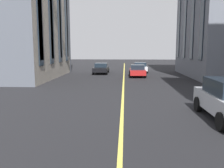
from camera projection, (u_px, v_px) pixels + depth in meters
lane_centre_line at (123, 101)px, 15.12m from camera, size 80.00×0.16×0.01m
car_white_mid at (140, 67)px, 33.58m from camera, size 4.40×1.95×1.37m
car_black_trailing at (101, 68)px, 31.96m from camera, size 4.40×1.95×1.37m
car_red_oncoming at (137, 71)px, 28.32m from camera, size 3.90×1.89×1.40m
building_left_near at (9, 6)px, 26.55m from camera, size 13.85×10.46×15.80m
building_left_far at (12, 22)px, 26.46m from camera, size 13.13×9.77×12.22m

